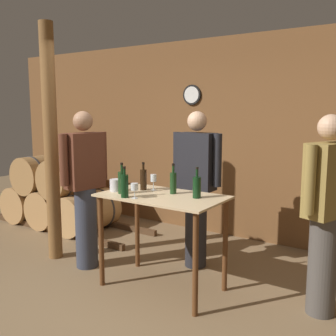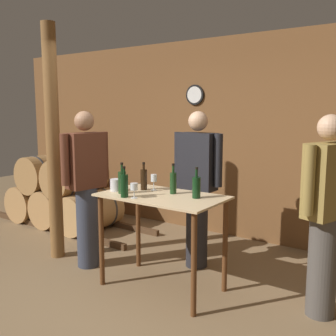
% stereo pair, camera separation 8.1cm
% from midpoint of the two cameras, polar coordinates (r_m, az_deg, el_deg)
% --- Properties ---
extents(ground_plane, '(14.00, 14.00, 0.00)m').
position_cam_midpoint_polar(ground_plane, '(3.74, -7.89, -19.40)').
color(ground_plane, brown).
extents(back_wall, '(8.40, 0.08, 2.70)m').
position_cam_midpoint_polar(back_wall, '(5.39, 10.00, 4.23)').
color(back_wall, brown).
rests_on(back_wall, ground_plane).
extents(barrel_rack, '(3.11, 0.85, 1.06)m').
position_cam_midpoint_polar(barrel_rack, '(6.19, -14.71, -3.65)').
color(barrel_rack, '#4C331E').
rests_on(barrel_rack, ground_plane).
extents(tasting_table, '(1.19, 0.69, 0.93)m').
position_cam_midpoint_polar(tasting_table, '(3.80, -0.26, -6.56)').
color(tasting_table, '#D1B284').
rests_on(tasting_table, ground_plane).
extents(wooden_post, '(0.16, 0.16, 2.70)m').
position_cam_midpoint_polar(wooden_post, '(4.70, -15.87, 3.39)').
color(wooden_post, brown).
rests_on(wooden_post, ground_plane).
extents(wine_bottle_far_left, '(0.08, 0.08, 0.30)m').
position_cam_midpoint_polar(wine_bottle_far_left, '(3.84, -6.08, -1.98)').
color(wine_bottle_far_left, '#193819').
rests_on(wine_bottle_far_left, tasting_table).
extents(wine_bottle_left, '(0.07, 0.07, 0.28)m').
position_cam_midpoint_polar(wine_bottle_left, '(3.99, -2.96, -1.57)').
color(wine_bottle_left, black).
rests_on(wine_bottle_left, tasting_table).
extents(wine_bottle_center, '(0.07, 0.07, 0.29)m').
position_cam_midpoint_polar(wine_bottle_center, '(3.66, -5.73, -2.48)').
color(wine_bottle_center, black).
rests_on(wine_bottle_center, tasting_table).
extents(wine_bottle_right, '(0.06, 0.06, 0.29)m').
position_cam_midpoint_polar(wine_bottle_right, '(3.80, 1.37, -2.05)').
color(wine_bottle_right, '#193819').
rests_on(wine_bottle_right, tasting_table).
extents(wine_bottle_far_right, '(0.08, 0.08, 0.29)m').
position_cam_midpoint_polar(wine_bottle_far_right, '(3.62, 4.79, -2.72)').
color(wine_bottle_far_right, black).
rests_on(wine_bottle_far_right, tasting_table).
extents(wine_glass_near_left, '(0.06, 0.06, 0.16)m').
position_cam_midpoint_polar(wine_glass_near_left, '(3.95, -1.49, -1.56)').
color(wine_glass_near_left, silver).
rests_on(wine_glass_near_left, tasting_table).
extents(wine_glass_near_center, '(0.07, 0.07, 0.14)m').
position_cam_midpoint_polar(wine_glass_near_center, '(3.62, -4.31, -2.79)').
color(wine_glass_near_center, silver).
rests_on(wine_glass_near_center, tasting_table).
extents(ice_bucket, '(0.12, 0.12, 0.12)m').
position_cam_midpoint_polar(ice_bucket, '(3.97, -6.93, -2.46)').
color(ice_bucket, silver).
rests_on(ice_bucket, tasting_table).
extents(person_host, '(0.59, 0.24, 1.72)m').
position_cam_midpoint_polar(person_host, '(4.31, 4.82, -2.62)').
color(person_host, '#232328').
rests_on(person_host, ground_plane).
extents(person_visitor_with_scarf, '(0.34, 0.56, 1.71)m').
position_cam_midpoint_polar(person_visitor_with_scarf, '(3.52, 22.51, -5.96)').
color(person_visitor_with_scarf, '#4C4742').
rests_on(person_visitor_with_scarf, ground_plane).
extents(person_visitor_bearded, '(0.29, 0.58, 1.73)m').
position_cam_midpoint_polar(person_visitor_bearded, '(4.38, -11.26, -2.55)').
color(person_visitor_bearded, '#333847').
rests_on(person_visitor_bearded, ground_plane).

